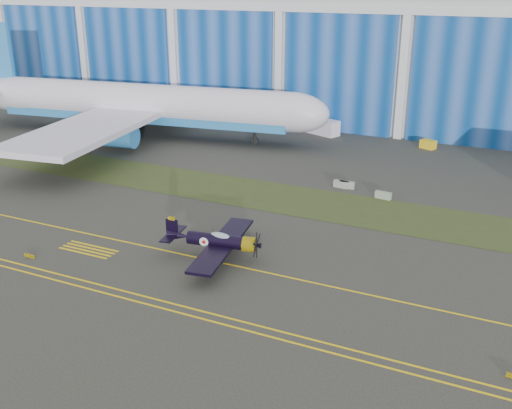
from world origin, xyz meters
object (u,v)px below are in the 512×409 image
at_px(jetliner, 140,61).
at_px(tug, 428,144).
at_px(warbird, 216,240).
at_px(shipping_container, 322,127).

relative_size(jetliner, tug, 34.40).
relative_size(warbird, tug, 6.27).
distance_m(jetliner, tug, 48.84).
distance_m(warbird, tug, 50.47).
bearing_deg(warbird, shipping_container, 88.63).
bearing_deg(jetliner, warbird, -55.06).
height_order(shipping_container, tug, shipping_container).
relative_size(warbird, jetliner, 0.18).
height_order(jetliner, tug, jetliner).
height_order(warbird, jetliner, jetliner).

